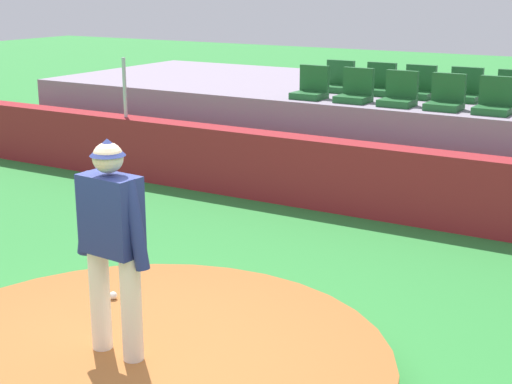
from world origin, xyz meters
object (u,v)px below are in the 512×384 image
object	(u,v)px
stadium_chair_1	(355,91)
stadium_chair_9	(464,91)
pitcher	(112,233)
stadium_chair_3	(446,98)
baseball	(113,295)
stadium_chair_0	(311,88)
stadium_chair_7	(379,85)
stadium_chair_10	(512,94)
stadium_chair_2	(399,95)
stadium_chair_8	(418,88)
stadium_chair_6	(338,82)
stadium_chair_4	(495,102)

from	to	relation	value
stadium_chair_1	stadium_chair_9	distance (m)	1.67
pitcher	stadium_chair_3	bearing A→B (deg)	89.59
baseball	stadium_chair_0	size ratio (longest dim) A/B	0.15
stadium_chair_7	stadium_chair_10	world-z (taller)	same
stadium_chair_2	stadium_chair_9	distance (m)	1.16
stadium_chair_8	stadium_chair_9	xyz separation A→B (m)	(0.71, 0.05, 0.00)
stadium_chair_2	stadium_chair_3	bearing A→B (deg)	-179.09
stadium_chair_6	stadium_chair_8	bearing A→B (deg)	178.98
stadium_chair_8	stadium_chair_10	distance (m)	1.41
stadium_chair_1	stadium_chair_10	bearing A→B (deg)	-156.16
stadium_chair_2	stadium_chair_0	bearing A→B (deg)	0.40
stadium_chair_3	stadium_chair_8	bearing A→B (deg)	-50.91
stadium_chair_1	stadium_chair_3	xyz separation A→B (m)	(1.39, 0.00, 0.00)
baseball	stadium_chair_7	xyz separation A→B (m)	(-0.13, 6.63, 1.20)
stadium_chair_2	stadium_chair_10	bearing A→B (deg)	-146.16
stadium_chair_3	stadium_chair_7	bearing A→B (deg)	-33.45
stadium_chair_4	stadium_chair_10	xyz separation A→B (m)	(0.02, 0.92, 0.00)
stadium_chair_3	stadium_chair_10	bearing A→B (deg)	-127.10
baseball	stadium_chair_4	xyz separation A→B (m)	(1.93, 5.71, 1.20)
stadium_chair_2	stadium_chair_6	size ratio (longest dim) A/B	1.00
stadium_chair_3	stadium_chair_6	bearing A→B (deg)	-23.23
stadium_chair_0	stadium_chair_1	distance (m)	0.73
stadium_chair_0	stadium_chair_10	bearing A→B (deg)	-161.53
stadium_chair_0	stadium_chair_10	distance (m)	2.98
stadium_chair_0	stadium_chair_10	xyz separation A→B (m)	(2.82, 0.94, 0.00)
stadium_chair_3	stadium_chair_4	world-z (taller)	same
stadium_chair_0	stadium_chair_7	xyz separation A→B (m)	(0.74, 0.94, 0.00)
pitcher	stadium_chair_3	world-z (taller)	pitcher
stadium_chair_1	stadium_chair_7	size ratio (longest dim) A/B	1.00
stadium_chair_0	stadium_chair_8	xyz separation A→B (m)	(1.41, 0.90, 0.00)
stadium_chair_6	stadium_chair_1	bearing A→B (deg)	128.30
stadium_chair_1	stadium_chair_7	bearing A→B (deg)	-90.31
stadium_chair_9	stadium_chair_1	bearing A→B (deg)	33.91
stadium_chair_0	stadium_chair_3	world-z (taller)	same
stadium_chair_0	pitcher	bearing A→B (deg)	104.01
stadium_chair_7	stadium_chair_4	bearing A→B (deg)	156.09
stadium_chair_3	stadium_chair_9	distance (m)	0.93
stadium_chair_8	stadium_chair_9	size ratio (longest dim) A/B	1.00
stadium_chair_2	stadium_chair_3	distance (m)	0.69
stadium_chair_2	stadium_chair_8	distance (m)	0.89
stadium_chair_0	stadium_chair_6	distance (m)	0.93
pitcher	stadium_chair_7	xyz separation A→B (m)	(-0.88, 7.42, 0.24)
stadium_chair_1	stadium_chair_2	size ratio (longest dim) A/B	1.00
stadium_chair_2	stadium_chair_7	size ratio (longest dim) A/B	1.00
baseball	stadium_chair_3	bearing A→B (deg)	77.63
stadium_chair_1	stadium_chair_2	distance (m)	0.70
stadium_chair_2	stadium_chair_10	world-z (taller)	same
stadium_chair_6	stadium_chair_7	size ratio (longest dim) A/B	1.00
pitcher	stadium_chair_3	distance (m)	6.53
stadium_chair_7	stadium_chair_9	xyz separation A→B (m)	(1.38, 0.01, 0.00)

